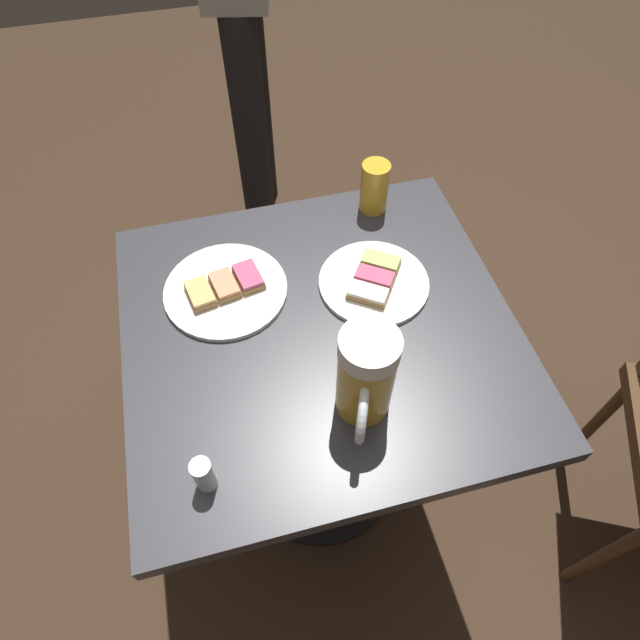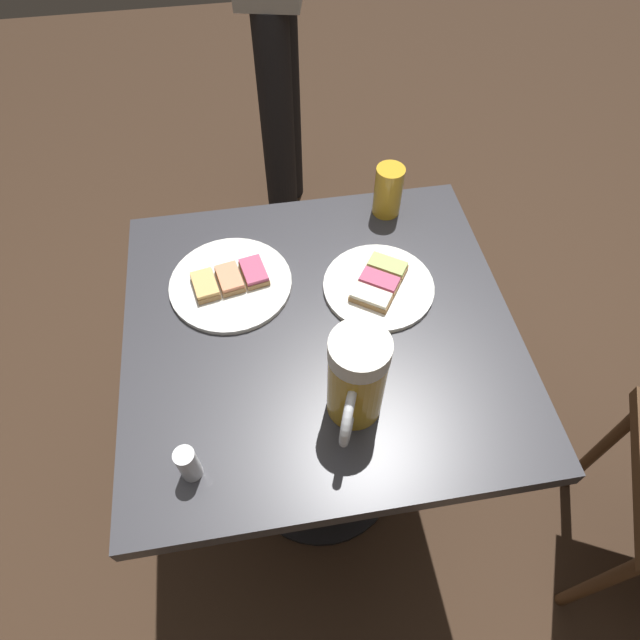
{
  "view_description": "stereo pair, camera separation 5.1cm",
  "coord_description": "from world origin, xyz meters",
  "px_view_note": "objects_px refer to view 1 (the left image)",
  "views": [
    {
      "loc": [
        -0.14,
        -0.55,
        1.52
      ],
      "look_at": [
        0.0,
        0.0,
        0.74
      ],
      "focal_mm": 29.95,
      "sensor_mm": 36.0,
      "label": 1
    },
    {
      "loc": [
        -0.09,
        -0.56,
        1.52
      ],
      "look_at": [
        0.0,
        0.0,
        0.74
      ],
      "focal_mm": 29.95,
      "sensor_mm": 36.0,
      "label": 2
    }
  ],
  "objects_px": {
    "plate_near": "(374,281)",
    "beer_glass_small": "(374,187)",
    "beer_mug": "(366,377)",
    "plate_far": "(226,289)",
    "salt_shaker": "(204,475)"
  },
  "relations": [
    {
      "from": "beer_mug",
      "to": "salt_shaker",
      "type": "xyz_separation_m",
      "value": [
        -0.27,
        -0.07,
        -0.06
      ]
    },
    {
      "from": "salt_shaker",
      "to": "beer_mug",
      "type": "bearing_deg",
      "value": 14.17
    },
    {
      "from": "plate_near",
      "to": "beer_mug",
      "type": "relative_size",
      "value": 1.14
    },
    {
      "from": "beer_glass_small",
      "to": "plate_far",
      "type": "bearing_deg",
      "value": -155.77
    },
    {
      "from": "plate_near",
      "to": "plate_far",
      "type": "xyz_separation_m",
      "value": [
        -0.28,
        0.05,
        -0.0
      ]
    },
    {
      "from": "beer_glass_small",
      "to": "plate_near",
      "type": "bearing_deg",
      "value": -107.09
    },
    {
      "from": "plate_far",
      "to": "beer_glass_small",
      "type": "bearing_deg",
      "value": 24.23
    },
    {
      "from": "plate_far",
      "to": "salt_shaker",
      "type": "height_order",
      "value": "salt_shaker"
    },
    {
      "from": "plate_near",
      "to": "beer_mug",
      "type": "distance_m",
      "value": 0.28
    },
    {
      "from": "plate_near",
      "to": "beer_glass_small",
      "type": "relative_size",
      "value": 1.9
    },
    {
      "from": "plate_near",
      "to": "beer_glass_small",
      "type": "xyz_separation_m",
      "value": [
        0.06,
        0.21,
        0.05
      ]
    },
    {
      "from": "plate_far",
      "to": "plate_near",
      "type": "bearing_deg",
      "value": -10.74
    },
    {
      "from": "plate_near",
      "to": "beer_glass_small",
      "type": "bearing_deg",
      "value": 72.91
    },
    {
      "from": "plate_near",
      "to": "beer_glass_small",
      "type": "height_order",
      "value": "beer_glass_small"
    },
    {
      "from": "plate_near",
      "to": "plate_far",
      "type": "distance_m",
      "value": 0.29
    }
  ]
}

